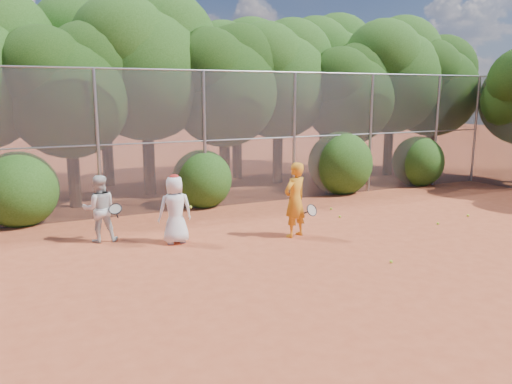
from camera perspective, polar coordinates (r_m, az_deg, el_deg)
ground at (r=10.31m, az=11.15°, el=-7.99°), size 80.00×80.00×0.00m
fence_back at (r=14.99m, az=-2.71°, el=6.20°), size 20.05×0.09×4.03m
tree_2 at (r=15.69m, az=-20.57°, el=11.34°), size 3.99×3.47×5.47m
tree_3 at (r=17.12m, az=-12.42°, el=14.43°), size 4.89×4.26×6.70m
tree_4 at (r=17.27m, az=-3.59°, el=12.51°), size 4.19×3.64×5.73m
tree_5 at (r=19.06m, az=2.66°, el=13.26°), size 4.51×3.92×6.17m
tree_6 at (r=19.51m, az=10.68°, el=11.33°), size 3.86×3.36×5.29m
tree_7 at (r=21.56m, az=15.34°, el=13.26°), size 4.77×4.14×6.53m
tree_8 at (r=22.67m, az=19.70°, el=11.71°), size 4.25×3.70×5.82m
tree_10 at (r=19.10m, az=-17.02°, el=14.54°), size 5.15×4.48×7.06m
tree_11 at (r=20.08m, az=-2.13°, el=13.49°), size 4.64×4.03×6.35m
tree_12 at (r=22.77m, az=8.03°, el=13.99°), size 5.02×4.37×6.88m
bush_0 at (r=14.28m, az=-25.50°, el=0.61°), size 2.00×2.00×2.00m
bush_1 at (r=15.10m, az=-6.19°, el=1.78°), size 1.80×1.80×1.80m
bush_2 at (r=17.35m, az=9.60°, el=3.57°), size 2.20×2.20×2.20m
bush_3 at (r=19.57m, az=18.04°, el=3.58°), size 1.90×1.90×1.90m
player_yellow at (r=11.78m, az=4.48°, el=-0.91°), size 0.89×0.62×1.78m
player_teen at (r=11.40m, az=-9.23°, el=-1.95°), size 0.79×0.54×1.59m
player_white at (r=11.93m, az=-17.44°, el=-1.83°), size 0.89×0.80×1.54m
ball_0 at (r=13.82m, az=20.07°, el=-3.40°), size 0.07×0.07×0.07m
ball_1 at (r=13.89m, az=9.56°, el=-2.79°), size 0.07×0.07×0.07m
ball_2 at (r=10.47m, az=15.19°, el=-7.69°), size 0.07×0.07×0.07m
ball_3 at (r=15.03m, az=23.06°, el=-2.48°), size 0.07×0.07×0.07m
ball_4 at (r=14.80m, az=8.59°, el=-1.90°), size 0.07×0.07×0.07m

